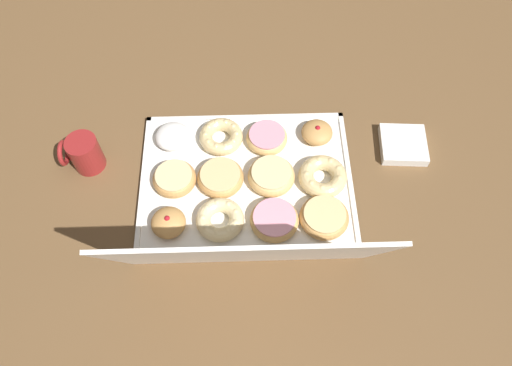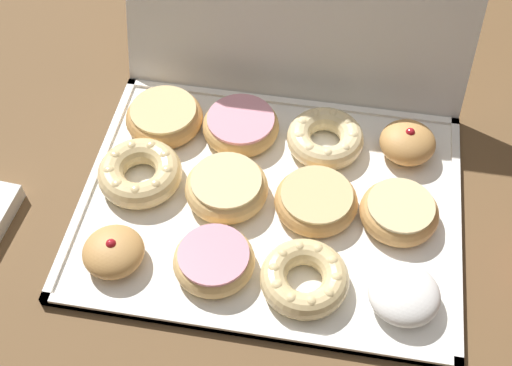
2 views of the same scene
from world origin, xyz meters
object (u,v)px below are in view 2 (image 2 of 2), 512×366
Objects in this scene: jelly_filled_donut_0 at (113,252)px; cruller_donut_2 at (305,278)px; glazed_ring_donut_8 at (164,117)px; donut_box at (270,204)px; glazed_ring_donut_6 at (316,202)px; pink_frosted_donut_9 at (241,125)px; cruller_donut_4 at (140,172)px; cruller_donut_10 at (325,138)px; glazed_ring_donut_5 at (226,189)px; glazed_ring_donut_7 at (399,209)px; pink_frosted_donut_1 at (214,260)px; jelly_filled_donut_11 at (408,142)px; powdered_filled_donut_3 at (404,294)px.

cruller_donut_2 is (0.25, 0.00, -0.00)m from jelly_filled_donut_0.
donut_box is at bearing -32.81° from glazed_ring_donut_8.
glazed_ring_donut_6 and pink_frosted_donut_9 have the same top height.
jelly_filled_donut_0 reaches higher than cruller_donut_4.
cruller_donut_10 reaches higher than glazed_ring_donut_6.
glazed_ring_donut_5 reaches higher than donut_box.
cruller_donut_10 is at bearing -1.73° from pink_frosted_donut_9.
glazed_ring_donut_6 is 0.18m from pink_frosted_donut_9.
donut_box is 0.14m from cruller_donut_2.
glazed_ring_donut_7 is at bearing -17.38° from glazed_ring_donut_8.
glazed_ring_donut_7 is at bearing 27.52° from pink_frosted_donut_1.
pink_frosted_donut_1 is 0.24m from pink_frosted_donut_9.
pink_frosted_donut_1 is at bearing -87.95° from pink_frosted_donut_9.
jelly_filled_donut_11 is (0.25, 0.00, 0.01)m from pink_frosted_donut_9.
jelly_filled_donut_0 is 0.71× the size of cruller_donut_2.
cruller_donut_2 is at bearing -27.15° from cruller_donut_4.
donut_box is at bearing 64.68° from pink_frosted_donut_1.
powdered_filled_donut_3 and glazed_ring_donut_5 have the same top height.
jelly_filled_donut_0 reaches higher than powdered_filled_donut_3.
cruller_donut_4 is at bearing 90.83° from jelly_filled_donut_0.
jelly_filled_donut_11 is at bearing 45.09° from pink_frosted_donut_1.
pink_frosted_donut_9 is 0.13m from cruller_donut_10.
pink_frosted_donut_9 is at bearing 63.74° from jelly_filled_donut_0.
cruller_donut_10 reaches higher than glazed_ring_donut_7.
glazed_ring_donut_5 is 1.01× the size of pink_frosted_donut_9.
jelly_filled_donut_0 is 0.69× the size of glazed_ring_donut_8.
cruller_donut_2 is 0.24m from cruller_donut_10.
glazed_ring_donut_7 is (0.24, 0.01, -0.00)m from glazed_ring_donut_5.
glazed_ring_donut_7 is at bearing -25.59° from pink_frosted_donut_9.
powdered_filled_donut_3 is 0.40m from cruller_donut_4.
pink_frosted_donut_9 is at bearing 92.05° from pink_frosted_donut_1.
glazed_ring_donut_5 is 0.12m from pink_frosted_donut_9.
pink_frosted_donut_9 is at bearing -179.31° from jelly_filled_donut_11.
donut_box is at bearing -118.88° from cruller_donut_10.
pink_frosted_donut_1 is 0.99× the size of glazed_ring_donut_7.
glazed_ring_donut_7 is at bearing -44.56° from cruller_donut_10.
jelly_filled_donut_0 is at bearing -135.71° from cruller_donut_10.
pink_frosted_donut_1 is 0.17m from glazed_ring_donut_6.
glazed_ring_donut_8 is (-0.37, 0.24, -0.00)m from powdered_filled_donut_3.
cruller_donut_4 reaches higher than glazed_ring_donut_7.
glazed_ring_donut_6 is at bearing -133.71° from jelly_filled_donut_11.
powdered_filled_donut_3 reaches higher than glazed_ring_donut_8.
glazed_ring_donut_5 is 1.43× the size of jelly_filled_donut_11.
jelly_filled_donut_0 is 0.69× the size of glazed_ring_donut_5.
cruller_donut_4 reaches higher than pink_frosted_donut_9.
glazed_ring_donut_7 is at bearing 1.47° from donut_box.
glazed_ring_donut_8 is 1.44× the size of jelly_filled_donut_11.
pink_frosted_donut_1 is at bearing -134.91° from jelly_filled_donut_11.
pink_frosted_donut_1 is 0.92× the size of glazed_ring_donut_6.
powdered_filled_donut_3 is 0.79× the size of cruller_donut_10.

